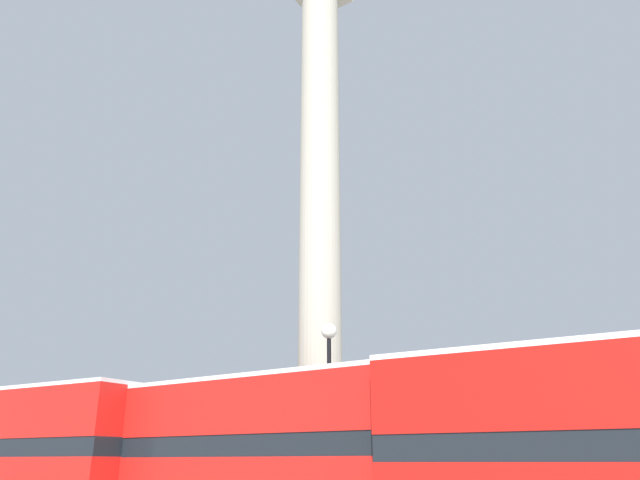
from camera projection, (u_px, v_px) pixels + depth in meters
monument_column at (320, 263)px, 25.08m from camera, size 4.48×4.48×24.89m
bus_b at (14, 451)px, 21.12m from camera, size 10.86×3.17×4.41m
bus_c at (226, 450)px, 17.74m from camera, size 11.52×3.21×4.29m
equestrian_statue at (140, 473)px, 30.27m from camera, size 3.62×2.83×5.72m
street_lamp at (329, 395)px, 20.01m from camera, size 0.52×0.52×6.42m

